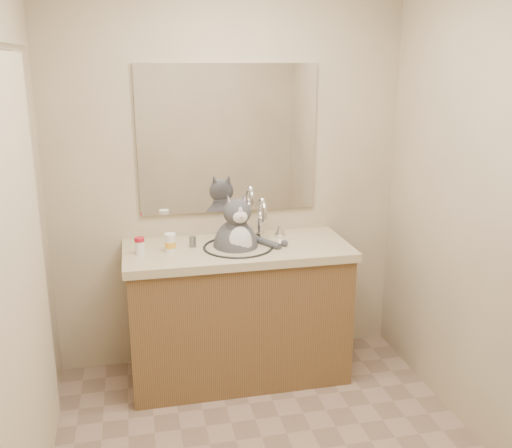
{
  "coord_description": "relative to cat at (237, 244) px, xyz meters",
  "views": [
    {
      "loc": [
        -0.58,
        -2.2,
        1.91
      ],
      "look_at": [
        0.04,
        0.65,
        1.07
      ],
      "focal_mm": 40.0,
      "sensor_mm": 36.0,
      "label": 1
    }
  ],
  "objects": [
    {
      "name": "vanity",
      "position": [
        0.01,
        -0.0,
        -0.42
      ],
      "size": [
        1.34,
        0.59,
        1.12
      ],
      "color": "brown",
      "rests_on": "ground"
    },
    {
      "name": "grey_canister",
      "position": [
        -0.26,
        0.05,
        0.02
      ],
      "size": [
        0.05,
        0.05,
        0.06
      ],
      "rotation": [
        0.0,
        0.0,
        -0.23
      ],
      "color": "slate",
      "rests_on": "vanity"
    },
    {
      "name": "cat",
      "position": [
        0.0,
        0.0,
        0.0
      ],
      "size": [
        0.4,
        0.32,
        0.53
      ],
      "rotation": [
        0.0,
        0.0,
        0.09
      ],
      "color": "#4B4B50",
      "rests_on": "vanity"
    },
    {
      "name": "pill_bottle_redcap",
      "position": [
        -0.56,
        -0.02,
        0.04
      ],
      "size": [
        0.06,
        0.06,
        0.1
      ],
      "rotation": [
        0.0,
        0.0,
        0.01
      ],
      "color": "white",
      "rests_on": "vanity"
    },
    {
      "name": "room",
      "position": [
        0.0,
        -0.97,
        0.34
      ],
      "size": [
        2.22,
        2.52,
        2.42
      ],
      "color": "gray",
      "rests_on": "ground"
    },
    {
      "name": "mirror",
      "position": [
        0.0,
        0.27,
        0.59
      ],
      "size": [
        1.1,
        0.02,
        0.9
      ],
      "primitive_type": "cube",
      "color": "white",
      "rests_on": "room"
    },
    {
      "name": "shower_curtain",
      "position": [
        -1.05,
        -0.87,
        0.17
      ],
      "size": [
        0.02,
        1.3,
        1.93
      ],
      "color": "beige",
      "rests_on": "ground"
    },
    {
      "name": "pill_bottle_orange",
      "position": [
        -0.39,
        -0.02,
        0.04
      ],
      "size": [
        0.07,
        0.07,
        0.11
      ],
      "rotation": [
        0.0,
        0.0,
        -0.19
      ],
      "color": "white",
      "rests_on": "vanity"
    }
  ]
}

